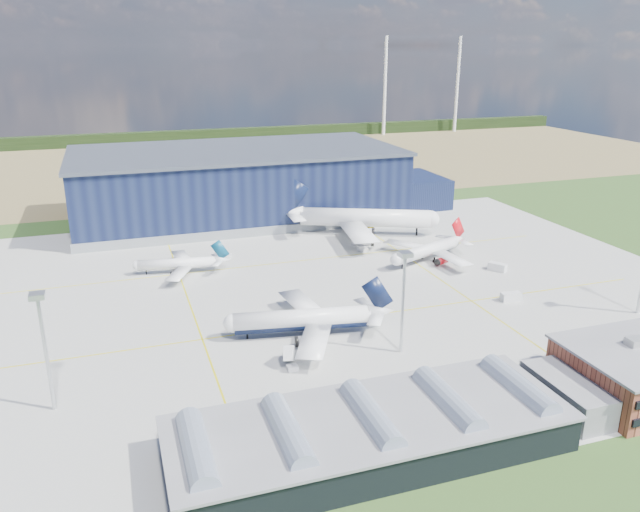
% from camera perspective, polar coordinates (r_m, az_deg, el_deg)
% --- Properties ---
extents(ground, '(600.00, 600.00, 0.00)m').
position_cam_1_polar(ground, '(160.02, -0.55, -4.61)').
color(ground, '#26491B').
rests_on(ground, ground).
extents(apron, '(220.00, 160.00, 0.08)m').
position_cam_1_polar(apron, '(168.81, -1.61, -3.33)').
color(apron, '#959591').
rests_on(apron, ground).
extents(farmland, '(600.00, 220.00, 0.01)m').
position_cam_1_polar(farmland, '(368.04, -11.44, 8.42)').
color(farmland, '#907A4D').
rests_on(farmland, ground).
extents(treeline, '(600.00, 8.00, 8.00)m').
position_cam_1_polar(treeline, '(445.99, -12.91, 10.59)').
color(treeline, black).
rests_on(treeline, ground).
extents(hangar, '(145.00, 62.00, 26.10)m').
position_cam_1_polar(hangar, '(244.96, -6.92, 6.37)').
color(hangar, '#101736').
rests_on(hangar, ground).
extents(glass_concourse, '(78.00, 23.00, 8.60)m').
position_cam_1_polar(glass_concourse, '(106.99, 6.48, -15.32)').
color(glass_concourse, black).
rests_on(glass_concourse, ground).
extents(light_mast_west, '(2.60, 2.60, 23.00)m').
position_cam_1_polar(light_mast_west, '(120.50, -24.01, -6.45)').
color(light_mast_west, silver).
rests_on(light_mast_west, ground).
extents(light_mast_center, '(2.60, 2.60, 23.00)m').
position_cam_1_polar(light_mast_center, '(132.01, 7.66, -2.75)').
color(light_mast_center, silver).
rests_on(light_mast_center, ground).
extents(airliner_navy, '(46.14, 45.43, 13.05)m').
position_cam_1_polar(airliner_navy, '(141.95, -1.67, -4.90)').
color(airliner_navy, white).
rests_on(airliner_navy, ground).
extents(airliner_red, '(44.28, 43.86, 11.20)m').
position_cam_1_polar(airliner_red, '(193.54, 9.73, 1.07)').
color(airliner_red, white).
rests_on(airliner_red, ground).
extents(airliner_widebody, '(75.99, 75.36, 18.85)m').
position_cam_1_polar(airliner_widebody, '(218.29, 4.18, 4.35)').
color(airliner_widebody, white).
rests_on(airliner_widebody, ground).
extents(airliner_regional, '(32.98, 32.48, 9.33)m').
position_cam_1_polar(airliner_regional, '(185.84, -12.96, -0.20)').
color(airliner_regional, white).
rests_on(airliner_regional, ground).
extents(gse_van_a, '(5.49, 2.83, 2.30)m').
position_cam_1_polar(gse_van_a, '(170.29, 17.06, -3.59)').
color(gse_van_a, silver).
rests_on(gse_van_a, ground).
extents(gse_cart_a, '(2.98, 3.68, 1.39)m').
position_cam_1_polar(gse_cart_a, '(202.53, 3.92, 0.64)').
color(gse_cart_a, silver).
rests_on(gse_cart_a, ground).
extents(gse_van_b, '(4.87, 5.66, 2.39)m').
position_cam_1_polar(gse_van_b, '(191.60, 15.92, -0.97)').
color(gse_van_b, silver).
rests_on(gse_van_b, ground).
extents(gse_tug_c, '(2.45, 3.20, 1.24)m').
position_cam_1_polar(gse_tug_c, '(228.57, 4.53, 2.72)').
color(gse_tug_c, yellow).
rests_on(gse_tug_c, ground).
extents(gse_cart_b, '(2.92, 2.19, 1.15)m').
position_cam_1_polar(gse_cart_b, '(197.99, -8.43, 0.01)').
color(gse_cart_b, silver).
rests_on(gse_cart_b, ground).
extents(gse_van_c, '(5.87, 4.00, 2.57)m').
position_cam_1_polar(gse_van_c, '(136.62, 18.85, -9.41)').
color(gse_van_c, silver).
rests_on(gse_van_c, ground).
extents(airstair, '(3.58, 5.42, 3.22)m').
position_cam_1_polar(airstair, '(131.80, -2.86, -9.25)').
color(airstair, silver).
rests_on(airstair, ground).
extents(car_a, '(3.26, 1.76, 1.05)m').
position_cam_1_polar(car_a, '(133.07, 17.75, -10.44)').
color(car_a, '#99999E').
rests_on(car_a, ground).
extents(car_b, '(3.49, 1.38, 1.13)m').
position_cam_1_polar(car_b, '(116.78, 2.36, -13.83)').
color(car_b, '#99999E').
rests_on(car_b, ground).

